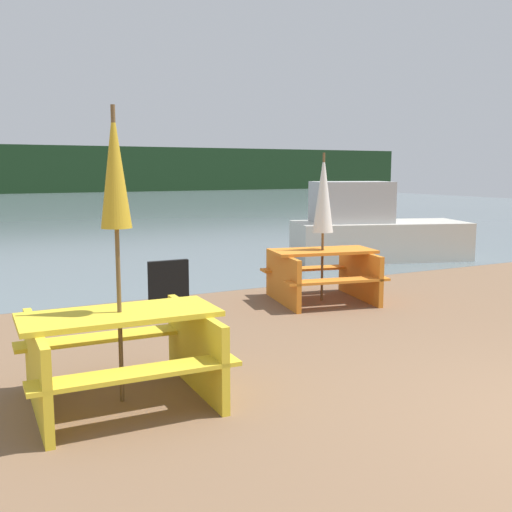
# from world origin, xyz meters

# --- Properties ---
(water) EXTENTS (60.00, 50.00, 0.00)m
(water) POSITION_xyz_m (0.00, 31.30, -0.00)
(water) COLOR slate
(water) RESTS_ON ground_plane
(far_treeline) EXTENTS (80.00, 1.60, 4.00)m
(far_treeline) POSITION_xyz_m (0.00, 51.30, 2.00)
(far_treeline) COLOR #193319
(far_treeline) RESTS_ON water
(picnic_table_yellow) EXTENTS (1.65, 1.43, 0.77)m
(picnic_table_yellow) POSITION_xyz_m (-3.24, 2.50, 0.46)
(picnic_table_yellow) COLOR yellow
(picnic_table_yellow) RESTS_ON ground_plane
(picnic_table_orange) EXTENTS (1.75, 1.64, 0.77)m
(picnic_table_orange) POSITION_xyz_m (0.45, 5.00, 0.45)
(picnic_table_orange) COLOR orange
(picnic_table_orange) RESTS_ON ground_plane
(umbrella_gold) EXTENTS (0.25, 0.25, 2.46)m
(umbrella_gold) POSITION_xyz_m (-3.24, 2.50, 1.93)
(umbrella_gold) COLOR brown
(umbrella_gold) RESTS_ON ground_plane
(umbrella_white) EXTENTS (0.30, 0.30, 2.19)m
(umbrella_white) POSITION_xyz_m (0.45, 5.00, 1.60)
(umbrella_white) COLOR brown
(umbrella_white) RESTS_ON ground_plane
(boat) EXTENTS (4.00, 2.57, 1.69)m
(boat) POSITION_xyz_m (3.80, 8.05, 0.62)
(boat) COLOR beige
(boat) RESTS_ON water
(signboard) EXTENTS (0.55, 0.08, 0.75)m
(signboard) POSITION_xyz_m (-1.88, 5.19, 0.38)
(signboard) COLOR black
(signboard) RESTS_ON ground_plane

